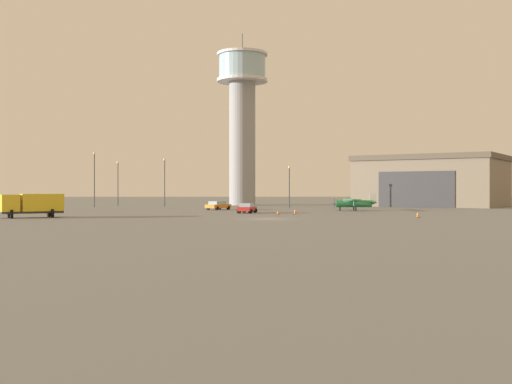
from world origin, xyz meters
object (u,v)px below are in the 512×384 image
Objects in this scene: airplane_green at (354,203)px; light_post_centre at (94,175)px; car_orange at (218,205)px; traffic_cone_near_right at (295,211)px; light_post_west at (118,179)px; truck_box_yellow at (33,204)px; car_red at (247,208)px; light_post_east at (165,178)px; control_tower at (242,111)px; light_post_north at (289,182)px; traffic_cone_near_left at (278,213)px; traffic_cone_mid_apron at (418,215)px.

light_post_centre is at bearing -23.22° from airplane_green.
car_orange is 6.56× the size of traffic_cone_near_right.
light_post_west is 0.86× the size of light_post_centre.
light_post_centre reaches higher than truck_box_yellow.
light_post_east is at bearing 40.04° from car_red.
traffic_cone_near_right is at bearing 169.09° from truck_box_yellow.
light_post_east reaches higher than traffic_cone_near_right.
car_orange is at bearing -61.74° from light_post_east.
light_post_north is at bearing -62.20° from control_tower.
light_post_east is at bearing -4.92° from light_post_west.
light_post_east reaches higher than traffic_cone_near_left.
control_tower is 3.49× the size of light_post_centre.
light_post_east is 13.03m from light_post_centre.
light_post_centre is 64.09m from traffic_cone_mid_apron.
light_post_east is 0.91× the size of light_post_centre.
light_post_centre is (-35.57, 3.19, 1.38)m from light_post_north.
traffic_cone_near_left is (28.69, 6.92, -1.31)m from truck_box_yellow.
car_orange is at bearing 131.59° from traffic_cone_mid_apron.
light_post_east is (9.01, -0.78, 0.26)m from light_post_west.
control_tower is 8.09× the size of car_red.
control_tower reaches higher than car_orange.
control_tower is 7.26× the size of car_orange.
light_post_west is at bearing 77.95° from car_orange.
traffic_cone_mid_apron is at bearing -47.57° from light_post_west.
traffic_cone_mid_apron is (43.81, -47.94, -4.81)m from light_post_west.
traffic_cone_mid_apron is at bearing -42.39° from light_post_centre.
traffic_cone_near_left is at bearing -122.24° from car_orange.
light_post_west reaches higher than airplane_green.
airplane_green is 12.80× the size of traffic_cone_mid_apron.
light_post_north is at bearing -9.47° from car_orange.
light_post_north is at bearing -157.67° from truck_box_yellow.
traffic_cone_mid_apron is at bearing -103.93° from car_orange.
truck_box_yellow reaches higher than car_orange.
traffic_cone_near_right is at bearing -59.79° from light_post_east.
light_post_centre is at bearing -113.83° from truck_box_yellow.
airplane_green is 0.96× the size of light_post_east.
traffic_cone_near_left is (28.11, -40.14, -4.86)m from light_post_west.
car_orange is 8.38× the size of traffic_cone_near_left.
traffic_cone_near_left is 0.78× the size of traffic_cone_near_right.
car_red is at bearing 152.29° from traffic_cone_near_right.
airplane_green is at bearing -24.47° from light_post_centre.
car_orange is 20.91m from traffic_cone_near_left.
car_red is 0.90× the size of car_orange.
light_post_north is at bearing 86.73° from traffic_cone_near_right.
light_post_east reaches higher than light_post_north.
light_post_centre is at bearing 137.61° from traffic_cone_mid_apron.
car_red is 40.77m from light_post_centre.
control_tower is 32.90m from light_post_centre.
truck_box_yellow is 27.87m from car_red.
car_red is at bearing -65.64° from light_post_east.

